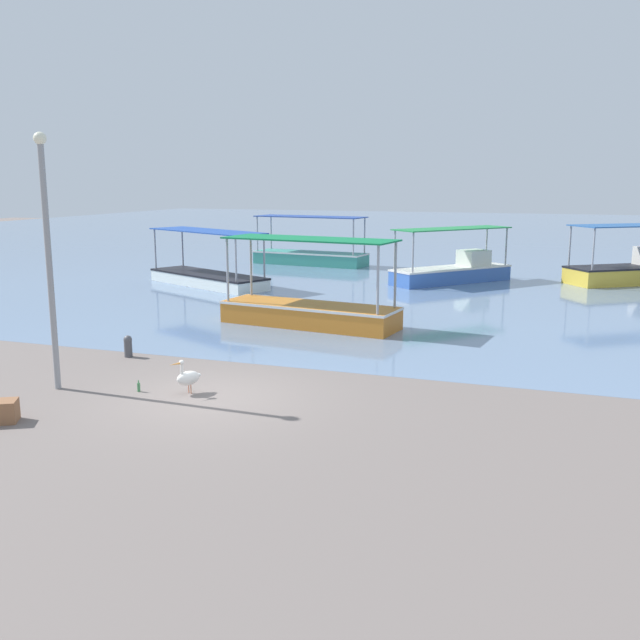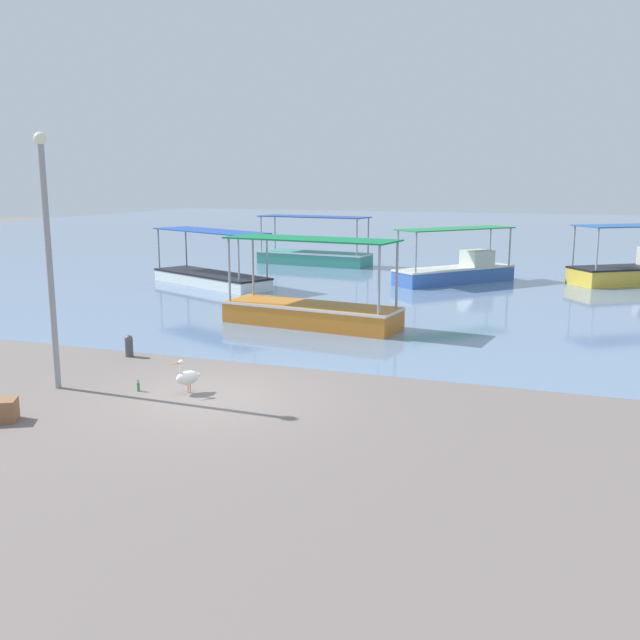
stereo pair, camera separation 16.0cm
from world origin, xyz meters
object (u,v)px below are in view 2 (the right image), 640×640
object	(u,v)px
glass_bottle	(138,387)
fishing_boat_center	(211,275)
fishing_boat_outer	(314,255)
fishing_boat_far_right	(311,309)
lamp_post	(48,248)
fishing_boat_near_right	(635,270)
fishing_boat_far_left	(457,270)
mooring_bollard	(129,345)
pelican	(187,377)

from	to	relation	value
glass_bottle	fishing_boat_center	bearing A→B (deg)	112.80
fishing_boat_outer	glass_bottle	distance (m)	24.87
fishing_boat_far_right	lamp_post	distance (m)	9.53
fishing_boat_near_right	glass_bottle	world-z (taller)	fishing_boat_near_right
fishing_boat_outer	fishing_boat_far_left	bearing A→B (deg)	-26.73
fishing_boat_far_right	mooring_bollard	size ratio (longest dim) A/B	10.23
fishing_boat_far_left	mooring_bollard	size ratio (longest dim) A/B	9.63
fishing_boat_outer	lamp_post	size ratio (longest dim) A/B	1.17
fishing_boat_far_right	mooring_bollard	world-z (taller)	fishing_boat_far_right
fishing_boat_near_right	fishing_boat_outer	bearing A→B (deg)	173.10
lamp_post	fishing_boat_center	bearing A→B (deg)	106.12
fishing_boat_outer	lamp_post	world-z (taller)	lamp_post
glass_bottle	fishing_boat_far_left	bearing A→B (deg)	78.87
lamp_post	mooring_bollard	world-z (taller)	lamp_post
lamp_post	fishing_boat_outer	bearing A→B (deg)	96.73
fishing_boat_center	fishing_boat_outer	xyz separation A→B (m)	(1.60, 9.13, 0.06)
fishing_boat_near_right	mooring_bollard	distance (m)	24.07
fishing_boat_far_right	fishing_boat_near_right	bearing A→B (deg)	53.06
lamp_post	glass_bottle	world-z (taller)	lamp_post
pelican	fishing_boat_near_right	bearing A→B (deg)	64.47
fishing_boat_far_left	lamp_post	xyz separation A→B (m)	(-5.82, -20.39, 2.63)
fishing_boat_near_right	fishing_boat_far_left	world-z (taller)	fishing_boat_near_right
fishing_boat_near_right	pelican	distance (m)	24.54
fishing_boat_far_right	pelican	world-z (taller)	fishing_boat_far_right
fishing_boat_near_right	fishing_boat_outer	size ratio (longest dim) A/B	0.87
fishing_boat_center	fishing_boat_near_right	bearing A→B (deg)	21.48
fishing_boat_center	fishing_boat_outer	world-z (taller)	fishing_boat_outer
fishing_boat_far_right	fishing_boat_far_left	bearing A→B (deg)	76.33
pelican	lamp_post	bearing A→B (deg)	-167.90
fishing_boat_near_right	pelican	size ratio (longest dim) A/B	7.28
fishing_boat_near_right	fishing_boat_far_right	bearing A→B (deg)	-126.94
fishing_boat_outer	pelican	bearing A→B (deg)	-76.15
fishing_boat_outer	glass_bottle	xyz separation A→B (m)	(4.82, -24.39, -0.43)
fishing_boat_center	lamp_post	xyz separation A→B (m)	(4.53, -15.66, 2.74)
fishing_boat_center	mooring_bollard	xyz separation A→B (m)	(4.32, -12.58, -0.16)
pelican	fishing_boat_far_right	bearing A→B (deg)	90.38
fishing_boat_center	mooring_bollard	size ratio (longest dim) A/B	11.38
glass_bottle	fishing_boat_near_right	bearing A→B (deg)	62.39
lamp_post	mooring_bollard	distance (m)	4.24
fishing_boat_far_right	lamp_post	xyz separation A→B (m)	(-2.97, -8.66, 2.67)
fishing_boat_far_right	pelican	distance (m)	8.01
fishing_boat_center	glass_bottle	world-z (taller)	fishing_boat_center
fishing_boat_outer	fishing_boat_far_right	xyz separation A→B (m)	(5.90, -16.14, 0.01)
lamp_post	fishing_boat_far_right	bearing A→B (deg)	71.07
fishing_boat_center	glass_bottle	bearing A→B (deg)	-67.20
fishing_boat_outer	lamp_post	bearing A→B (deg)	-83.27
fishing_boat_far_left	fishing_boat_center	bearing A→B (deg)	-155.45
pelican	fishing_boat_center	bearing A→B (deg)	116.69
fishing_boat_near_right	mooring_bollard	size ratio (longest dim) A/B	9.78
mooring_bollard	fishing_boat_outer	bearing A→B (deg)	97.15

